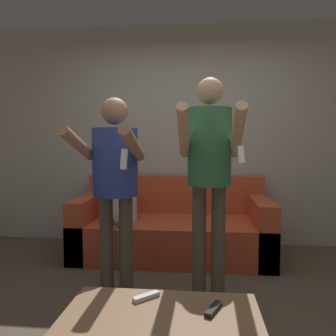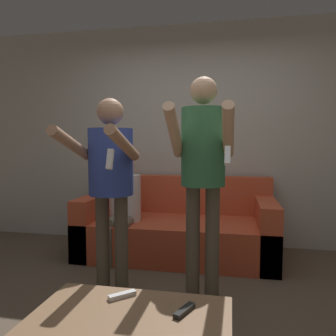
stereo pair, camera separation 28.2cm
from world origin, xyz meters
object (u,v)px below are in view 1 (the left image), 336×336
Objects in this scene: couch at (173,229)px; person_seated at (120,202)px; remote_far at (146,297)px; coffee_table at (160,326)px; remote_near at (213,309)px; person_standing_left at (115,173)px; person_standing_right at (209,163)px.

couch is 1.85× the size of person_seated.
person_seated reaches higher than remote_far.
coffee_table is 6.26× the size of remote_near.
person_standing_left is at bearing 127.16° from remote_near.
person_standing_left is at bearing 114.84° from coffee_table.
remote_near is (0.74, -0.98, -0.57)m from person_standing_left.
remote_near is at bearing -63.32° from person_seated.
person_seated is (-0.55, -0.24, 0.35)m from couch.
person_standing_right is at bearing -71.03° from couch.
person_seated reaches higher than remote_near.
person_seated is at bearing 108.32° from remote_far.
person_standing_right is at bearing 89.96° from remote_near.
person_standing_right is at bearing 68.74° from remote_far.
couch reaches higher than coffee_table.
couch is 1.98m from remote_far.
person_standing_left is 1.41× the size of person_seated.
person_seated reaches higher than couch.
person_standing_right reaches higher than couch.
couch is 2.22× the size of coffee_table.
person_seated is 2.04m from coffee_table.
remote_near is at bearing -90.04° from person_standing_right.
couch reaches higher than remote_far.
person_standing_left reaches higher than couch.
remote_far is (0.03, -1.97, 0.17)m from couch.
person_seated is 1.20× the size of coffee_table.
person_standing_right is at bearing 0.36° from person_standing_left.
couch is at bearing 93.17° from coffee_table.
remote_far is at bearing 164.62° from remote_near.
remote_far is at bearing -71.68° from person_seated.
person_seated is 2.06m from remote_near.
remote_near is (0.25, 0.08, 0.06)m from coffee_table.
person_seated reaches higher than coffee_table.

